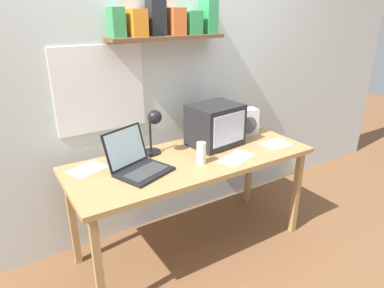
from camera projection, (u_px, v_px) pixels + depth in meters
ground_plane at (192, 245)px, 2.68m from camera, size 12.00×12.00×0.00m
back_wall at (158, 68)px, 2.57m from camera, size 5.60×0.24×2.60m
corner_desk at (192, 165)px, 2.43m from camera, size 1.73×0.69×0.75m
crt_monitor at (215, 125)px, 2.57m from camera, size 0.40×0.34×0.31m
laptop at (136, 161)px, 2.18m from camera, size 0.42×0.42×0.26m
desk_lamp at (154, 126)px, 2.36m from camera, size 0.14×0.18×0.33m
juice_glass at (201, 154)px, 2.29m from camera, size 0.06×0.06×0.15m
space_heater at (246, 122)px, 2.79m from camera, size 0.21×0.15×0.22m
loose_paper_near_monitor at (237, 158)px, 2.38m from camera, size 0.31×0.24×0.00m
printed_handout at (276, 144)px, 2.63m from camera, size 0.22×0.17×0.00m
loose_paper_near_laptop at (88, 169)px, 2.22m from camera, size 0.27×0.24×0.00m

